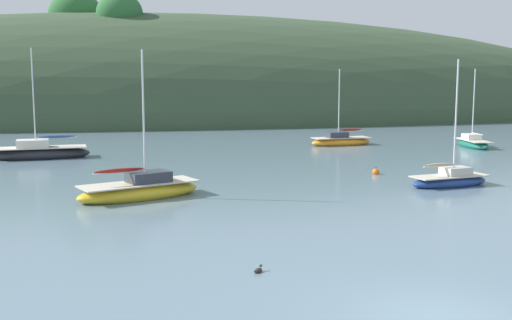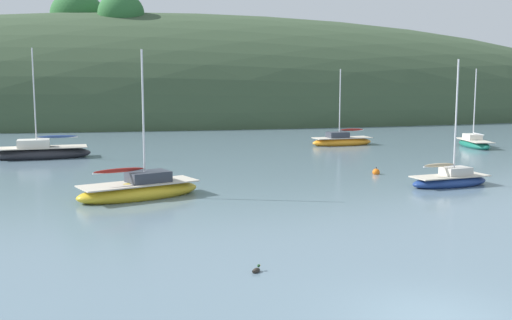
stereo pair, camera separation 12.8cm
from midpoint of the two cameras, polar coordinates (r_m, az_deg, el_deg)
ground_plane at (r=15.20m, az=16.99°, el=-14.36°), size 400.00×400.00×0.00m
far_shoreline_hill at (r=85.49m, az=-7.59°, el=3.82°), size 150.00×36.00×32.19m
sailboat_teal_outer at (r=33.61m, az=18.11°, el=-1.82°), size 4.83×2.29×6.86m
sailboat_white_near at (r=53.80m, az=20.09°, el=1.50°), size 2.57×5.32×6.74m
sailboat_orange_cutter at (r=45.99m, az=-19.68°, el=0.67°), size 7.03×2.99×8.13m
sailboat_black_sloop at (r=29.26m, az=-10.86°, el=-2.82°), size 6.42×4.15×7.26m
sailboat_navy_dinghy at (r=52.67m, az=8.23°, el=1.80°), size 5.69×2.41×6.75m
mooring_buoy_outer at (r=36.69m, az=11.45°, el=-1.15°), size 0.44×0.44×0.54m
duck_lone_left at (r=17.90m, az=0.23°, el=-10.46°), size 0.36×0.37×0.24m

